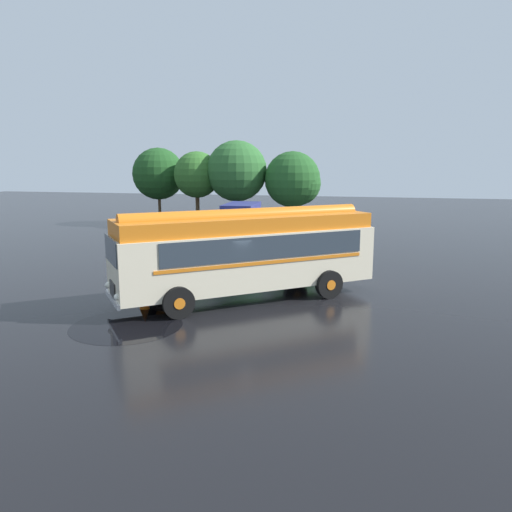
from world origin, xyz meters
TOP-DOWN VIEW (x-y plane):
  - ground_plane at (0.00, 0.00)m, footprint 120.00×120.00m
  - vintage_bus at (0.72, 0.44)m, footprint 9.39×8.23m
  - car_near_left at (-0.53, 14.61)m, footprint 2.22×4.32m
  - car_mid_left at (2.29, 14.73)m, footprint 2.28×4.35m
  - box_van at (-3.22, 13.58)m, footprint 2.60×5.87m
  - tree_far_left at (-12.20, 21.31)m, footprint 4.30×4.29m
  - tree_left_of_centre at (-8.49, 20.34)m, footprint 3.67×3.67m
  - tree_centre at (-5.23, 20.45)m, footprint 4.74×4.74m
  - tree_right_of_centre at (-0.75, 20.57)m, footprint 4.33×4.27m
  - traffic_cone at (-2.51, -1.72)m, footprint 0.36×0.36m
  - puddle_patch at (-2.21, -3.63)m, footprint 3.59×3.59m

SIDE VIEW (x-z plane):
  - ground_plane at x=0.00m, z-range 0.00..0.00m
  - puddle_patch at x=-2.21m, z-range 0.00..0.01m
  - traffic_cone at x=-2.51m, z-range 0.00..0.55m
  - car_near_left at x=-0.53m, z-range 0.02..1.68m
  - car_mid_left at x=2.29m, z-range 0.02..1.68m
  - box_van at x=-3.22m, z-range 0.11..2.61m
  - vintage_bus at x=0.72m, z-range 0.15..3.64m
  - tree_right_of_centre at x=-0.75m, z-range 0.78..6.80m
  - tree_far_left at x=-12.20m, z-range 0.99..7.37m
  - tree_left_of_centre at x=-8.49m, z-range 1.27..7.32m
  - tree_centre at x=-5.23m, z-range 1.10..7.97m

